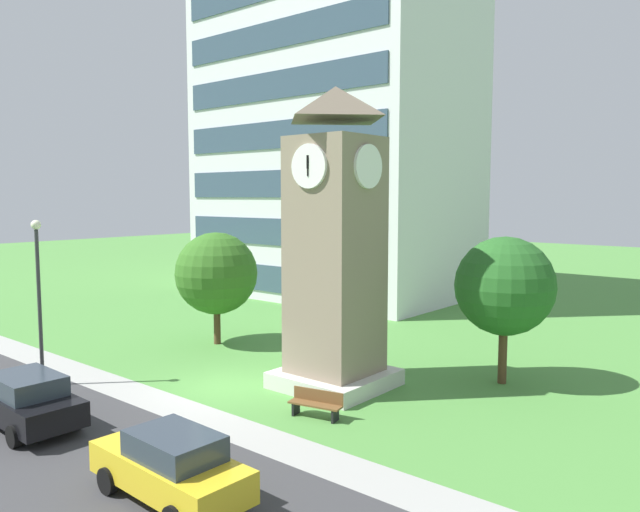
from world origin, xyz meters
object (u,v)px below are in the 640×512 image
at_px(clock_tower, 335,255).
at_px(park_bench, 316,404).
at_px(tree_near_tower, 216,273).
at_px(parked_car_yellow, 171,465).
at_px(street_lamp, 39,285).
at_px(parked_car_black, 25,399).
at_px(tree_streetside, 505,286).

distance_m(clock_tower, park_bench, 5.63).
distance_m(tree_near_tower, parked_car_yellow, 15.71).
distance_m(street_lamp, parked_car_black, 5.33).
relative_size(park_bench, tree_streetside, 0.33).
bearing_deg(parked_car_black, tree_streetside, 55.39).
height_order(tree_streetside, parked_car_yellow, tree_streetside).
height_order(park_bench, parked_car_black, parked_car_black).
bearing_deg(tree_near_tower, tree_streetside, 12.34).
bearing_deg(parked_car_black, clock_tower, 62.57).
xyz_separation_m(tree_streetside, parked_car_black, (-9.54, -13.82, -2.90)).
xyz_separation_m(clock_tower, tree_streetside, (4.68, 4.45, -1.23)).
bearing_deg(tree_near_tower, parked_car_yellow, -44.41).
height_order(street_lamp, parked_car_black, street_lamp).
bearing_deg(clock_tower, street_lamp, -140.67).
xyz_separation_m(park_bench, parked_car_black, (-6.44, -6.43, 0.40)).
relative_size(street_lamp, tree_near_tower, 1.15).
relative_size(clock_tower, street_lamp, 1.77).
xyz_separation_m(street_lamp, tree_near_tower, (0.02, 8.60, -0.41)).
relative_size(park_bench, parked_car_yellow, 0.42).
relative_size(clock_tower, park_bench, 5.97).
relative_size(tree_near_tower, parked_car_yellow, 1.22).
xyz_separation_m(park_bench, tree_streetside, (3.10, 7.40, 3.30)).
distance_m(tree_streetside, parked_car_black, 17.05).
bearing_deg(parked_car_yellow, tree_near_tower, 135.59).
bearing_deg(parked_car_black, street_lamp, 148.08).
xyz_separation_m(clock_tower, park_bench, (1.57, -2.95, -4.53)).
bearing_deg(parked_car_black, park_bench, 44.95).
distance_m(clock_tower, parked_car_yellow, 10.47).
distance_m(parked_car_black, parked_car_yellow, 7.35).
distance_m(clock_tower, tree_near_tower, 8.85).
height_order(clock_tower, tree_streetside, clock_tower).
relative_size(street_lamp, parked_car_black, 1.31).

